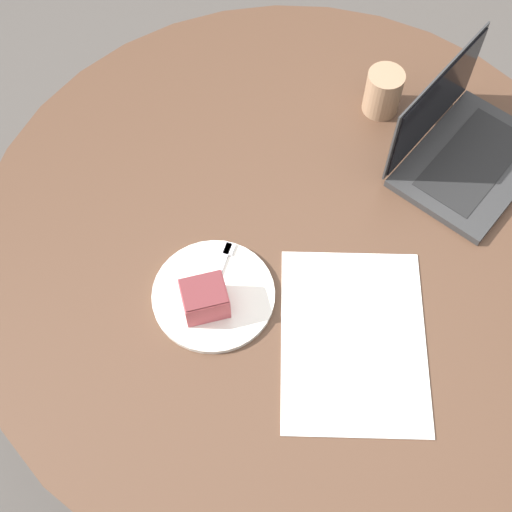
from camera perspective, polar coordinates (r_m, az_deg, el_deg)
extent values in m
plane|color=#4C4742|center=(2.16, 2.21, -8.88)|extent=(12.00, 12.00, 0.00)
cylinder|color=#4C3323|center=(2.15, 2.22, -8.79)|extent=(0.45, 0.45, 0.02)
cylinder|color=#4C3323|center=(1.80, 2.63, -4.74)|extent=(0.10, 0.10, 0.73)
cylinder|color=#4C3323|center=(1.46, 3.23, 1.29)|extent=(1.33, 1.33, 0.03)
cube|color=white|center=(1.36, 7.79, -6.64)|extent=(0.45, 0.41, 0.00)
cylinder|color=silver|center=(1.38, -3.42, -3.14)|extent=(0.24, 0.24, 0.01)
cube|color=#B74C51|center=(1.34, -4.13, -3.43)|extent=(0.09, 0.10, 0.06)
cube|color=maroon|center=(1.31, -4.23, -2.79)|extent=(0.08, 0.09, 0.00)
cube|color=silver|center=(1.39, -3.25, -1.91)|extent=(0.13, 0.12, 0.00)
cube|color=silver|center=(1.42, -2.28, 0.60)|extent=(0.04, 0.04, 0.00)
cylinder|color=#997556|center=(1.63, 10.13, 12.80)|extent=(0.08, 0.08, 0.11)
cube|color=#2D2D2D|center=(1.60, 16.87, 7.08)|extent=(0.34, 0.39, 0.02)
cube|color=black|center=(1.60, 16.96, 7.29)|extent=(0.23, 0.30, 0.00)
cube|color=#2D2D2D|center=(1.54, 14.13, 11.88)|extent=(0.14, 0.30, 0.20)
cube|color=black|center=(1.54, 14.26, 11.80)|extent=(0.13, 0.28, 0.18)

